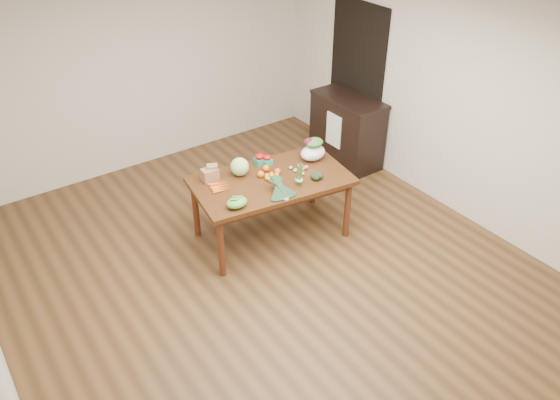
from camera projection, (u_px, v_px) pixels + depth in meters
floor at (272, 277)px, 5.62m from camera, size 6.00×6.00×0.00m
ceiling at (269, 8)px, 4.13m from camera, size 5.00×6.00×0.02m
room_walls at (271, 163)px, 4.87m from camera, size 5.02×6.02×2.70m
dining_table at (271, 208)px, 6.01m from camera, size 1.77×1.15×0.75m
doorway_dark at (356, 81)px, 7.32m from camera, size 0.02×1.00×2.10m
cabinet at (347, 130)px, 7.40m from camera, size 0.52×1.02×0.94m
dish_towel at (334, 130)px, 7.21m from camera, size 0.02×0.28×0.45m
paper_bag at (210, 173)px, 5.74m from camera, size 0.25×0.22×0.16m
cabbage at (240, 167)px, 5.81m from camera, size 0.20×0.20×0.20m
strawberry_basket_a at (260, 160)px, 6.04m from camera, size 0.12×0.12×0.10m
strawberry_basket_b at (267, 161)px, 6.04m from camera, size 0.11×0.11×0.09m
orange_a at (261, 174)px, 5.81m from camera, size 0.07×0.07×0.07m
orange_b at (266, 168)px, 5.91m from camera, size 0.07×0.07×0.07m
orange_c at (278, 171)px, 5.86m from camera, size 0.07×0.07×0.07m
mandarin_cluster at (272, 177)px, 5.76m from camera, size 0.20×0.20×0.08m
carrots at (221, 186)px, 5.65m from camera, size 0.25×0.25×0.03m
snap_pea_bag at (237, 203)px, 5.34m from camera, size 0.22×0.16×0.10m
kale_bunch at (282, 189)px, 5.49m from camera, size 0.38×0.44×0.16m
asparagus_bundle at (299, 175)px, 5.63m from camera, size 0.10×0.13×0.26m
potato_a at (295, 170)px, 5.91m from camera, size 0.05×0.04×0.04m
potato_b at (303, 174)px, 5.85m from camera, size 0.04×0.04×0.04m
potato_c at (303, 169)px, 5.93m from camera, size 0.05×0.04×0.04m
potato_d at (291, 168)px, 5.96m from camera, size 0.05×0.04×0.04m
potato_e at (306, 167)px, 5.96m from camera, size 0.05×0.04×0.04m
avocado_a at (315, 177)px, 5.76m from camera, size 0.10×0.13×0.07m
avocado_b at (318, 175)px, 5.79m from camera, size 0.11×0.13×0.08m
salad_bag at (313, 150)px, 6.09m from camera, size 0.33×0.27×0.23m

